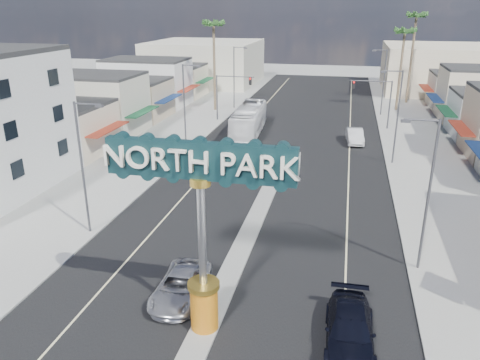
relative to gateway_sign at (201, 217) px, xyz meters
The scene contains 25 objects.
ground 28.64m from the gateway_sign, 90.00° to the left, with size 160.00×160.00×0.00m, color gray.
road 28.64m from the gateway_sign, 90.00° to the left, with size 20.00×120.00×0.01m, color black.
median_island 13.37m from the gateway_sign, 90.00° to the left, with size 1.30×30.00×0.16m, color gray.
sidewalk_left 31.87m from the gateway_sign, 116.55° to the left, with size 8.00×120.00×0.12m, color gray.
sidewalk_right 31.87m from the gateway_sign, 63.45° to the left, with size 8.00×120.00×0.12m, color gray.
storefront_row_left 47.62m from the gateway_sign, 120.33° to the left, with size 12.00×42.00×6.00m, color beige.
backdrop_far_left 76.29m from the gateway_sign, 106.77° to the left, with size 20.00×20.00×8.00m, color #B7B29E.
backdrop_far_right 76.29m from the gateway_sign, 73.23° to the left, with size 20.00×20.00×8.00m, color beige.
gateway_sign is the anchor object (origin of this frame).
traffic_signal_left 43.04m from the gateway_sign, 102.33° to the left, with size 5.09×0.45×6.00m.
traffic_signal_right 43.04m from the gateway_sign, 77.67° to the left, with size 5.09×0.45×6.00m.
streetlight_l_near 13.19m from the gateway_sign, 142.45° to the left, with size 2.03×0.22×9.00m.
streetlight_l_mid 29.91m from the gateway_sign, 110.42° to the left, with size 2.03×0.22×9.00m.
streetlight_l_far 51.10m from the gateway_sign, 101.78° to the left, with size 2.03×0.22×9.00m.
streetlight_r_near 13.19m from the gateway_sign, 37.55° to the left, with size 2.03×0.22×9.00m.
streetlight_r_mid 29.91m from the gateway_sign, 69.58° to the left, with size 2.03×0.22×9.00m.
streetlight_r_far 51.10m from the gateway_sign, 78.22° to the left, with size 2.03×0.22×9.00m.
palm_left_far 50.06m from the gateway_sign, 105.15° to the left, with size 2.60×2.60×13.10m.
palm_right_mid 55.76m from the gateway_sign, 76.47° to the left, with size 2.60×2.60×12.10m.
palm_right_far 62.20m from the gateway_sign, 75.97° to the left, with size 2.60×2.60×14.10m.
suv_left 6.03m from the gateway_sign, 131.65° to the left, with size 2.34×5.07×1.41m, color #B7B7BC.
suv_right 8.47m from the gateway_sign, ahead, with size 2.20×5.42×1.57m, color black.
car_parked_left 25.55m from the gateway_sign, 110.57° to the left, with size 1.73×4.29×1.46m, color slate.
car_parked_right 35.93m from the gateway_sign, 78.65° to the left, with size 1.69×4.85×1.60m, color silver.
city_bus 36.82m from the gateway_sign, 98.56° to the left, with size 2.84×12.14×3.38m, color white.
Camera 1 is at (5.74, -15.61, 14.56)m, focal length 35.00 mm.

